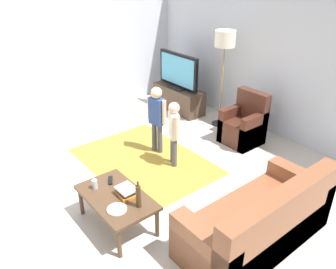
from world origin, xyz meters
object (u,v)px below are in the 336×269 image
Objects in this scene: child_center at (174,128)px; bottle at (138,196)px; coffee_table at (116,199)px; soda_can at (95,184)px; book_stack at (127,191)px; child_near_tv at (157,114)px; floor_lamp at (225,44)px; plate at (117,209)px; armchair at (244,126)px; couch at (262,224)px; tv at (178,71)px; tv_remote at (110,180)px; tv_stand at (179,99)px.

child_center reaches higher than bottle.
soda_can reaches higher than coffee_table.
book_stack is 0.79× the size of bottle.
child_near_tv reaches higher than bottle.
plate is at bearing -65.39° from floor_lamp.
child_center is at bearing -97.38° from armchair.
couch is 3.39m from floor_lamp.
child_center is 8.63× the size of soda_can.
child_near_tv is 1.08× the size of child_center.
tv is 1.81m from child_near_tv.
child_near_tv is 3.40× the size of bottle.
plate is (0.67, -2.94, 0.13)m from armchair.
armchair is 1.47m from floor_lamp.
tv_remote is 1.42× the size of soda_can.
soda_can is at bearing -156.80° from coffee_table.
couch is 1.01× the size of floor_lamp.
book_stack is 0.36m from tv_remote.
child_near_tv is at bearing -115.86° from armchair.
child_near_tv reaches higher than book_stack.
tv_stand is at bearing 137.80° from child_center.
bottle reaches higher than tv_remote.
coffee_table is at bearing 23.20° from soda_can.
tv is 4.20× the size of book_stack.
soda_can is (-0.34, -0.23, 0.01)m from book_stack.
child_near_tv is at bearing 174.45° from child_center.
floor_lamp is (1.04, 0.17, 0.70)m from tv.
couch is at bearing 45.52° from bottle.
tv_stand is 3.88m from plate.
bottle is at bearing 65.62° from plate.
armchair is at bearing 99.03° from coffee_table.
book_stack is at bearing 31.72° from tv_remote.
armchair reaches higher than coffee_table.
coffee_table is 5.88× the size of tv_remote.
couch is 6.87× the size of book_stack.
floor_lamp is 3.45m from coffee_table.
soda_can is (-0.28, -0.12, 0.11)m from coffee_table.
child_near_tv is (-2.38, 0.37, 0.38)m from couch.
couch reaches higher than tv_remote.
tv_stand is at bearing 130.10° from book_stack.
soda_can is at bearing -76.79° from child_center.
child_near_tv is at bearing 171.17° from couch.
tv_stand is 3.95m from couch.
bottle reaches higher than plate.
tv_remote is at bearing -54.42° from tv.
floor_lamp is 14.83× the size of soda_can.
book_stack is (1.17, -1.32, -0.21)m from child_near_tv.
coffee_table is at bearing -139.98° from couch.
child_near_tv is 9.34× the size of soda_can.
bottle reaches higher than book_stack.
plate is at bearing -60.42° from child_center.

